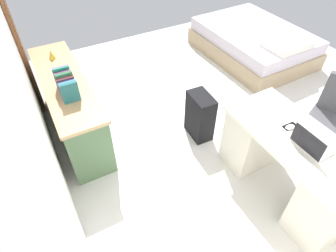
# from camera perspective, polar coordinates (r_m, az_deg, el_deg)

# --- Properties ---
(ground_plane) EXTENTS (5.60, 5.60, 0.00)m
(ground_plane) POSITION_cam_1_polar(r_m,az_deg,el_deg) (3.99, 12.40, 1.86)
(ground_plane) COLOR silver
(wall_back) EXTENTS (4.60, 0.10, 2.71)m
(wall_back) POSITION_cam_1_polar(r_m,az_deg,el_deg) (2.49, -27.85, 8.21)
(wall_back) COLOR white
(wall_back) RESTS_ON ground_plane
(door_wooden) EXTENTS (0.88, 0.05, 2.04)m
(door_wooden) POSITION_cam_1_polar(r_m,az_deg,el_deg) (4.21, -28.31, 16.68)
(door_wooden) COLOR brown
(door_wooden) RESTS_ON ground_plane
(desk) EXTENTS (1.44, 0.67, 0.75)m
(desk) POSITION_cam_1_polar(r_m,az_deg,el_deg) (3.06, 22.95, -7.21)
(desk) COLOR silver
(desk) RESTS_ON ground_plane
(office_chair) EXTENTS (0.60, 0.60, 0.94)m
(office_chair) POSITION_cam_1_polar(r_m,az_deg,el_deg) (3.65, 29.37, 0.32)
(office_chair) COLOR black
(office_chair) RESTS_ON ground_plane
(credenza) EXTENTS (1.80, 0.48, 0.77)m
(credenza) POSITION_cam_1_polar(r_m,az_deg,el_deg) (3.66, -18.73, 3.77)
(credenza) COLOR #4C6B47
(credenza) RESTS_ON ground_plane
(bed) EXTENTS (1.94, 1.45, 0.58)m
(bed) POSITION_cam_1_polar(r_m,az_deg,el_deg) (5.30, 16.61, 15.57)
(bed) COLOR tan
(bed) RESTS_ON ground_plane
(suitcase_black) EXTENTS (0.37, 0.24, 0.59)m
(suitcase_black) POSITION_cam_1_polar(r_m,az_deg,el_deg) (3.48, 6.34, 1.99)
(suitcase_black) COLOR black
(suitcase_black) RESTS_ON ground_plane
(laptop) EXTENTS (0.31, 0.22, 0.21)m
(laptop) POSITION_cam_1_polar(r_m,az_deg,el_deg) (2.74, 26.42, -3.27)
(laptop) COLOR silver
(laptop) RESTS_ON desk
(computer_mouse) EXTENTS (0.06, 0.10, 0.03)m
(computer_mouse) POSITION_cam_1_polar(r_m,az_deg,el_deg) (2.88, 23.05, -0.19)
(computer_mouse) COLOR white
(computer_mouse) RESTS_ON desk
(cell_phone_by_mouse) EXTENTS (0.07, 0.14, 0.01)m
(cell_phone_by_mouse) POSITION_cam_1_polar(r_m,az_deg,el_deg) (2.90, 23.02, -0.02)
(cell_phone_by_mouse) COLOR black
(cell_phone_by_mouse) RESTS_ON desk
(book_row) EXTENTS (0.35, 0.17, 0.24)m
(book_row) POSITION_cam_1_polar(r_m,az_deg,el_deg) (3.14, -19.49, 7.73)
(book_row) COLOR #236064
(book_row) RESTS_ON credenza
(figurine_small) EXTENTS (0.08, 0.08, 0.11)m
(figurine_small) POSITION_cam_1_polar(r_m,az_deg,el_deg) (3.85, -22.13, 12.95)
(figurine_small) COLOR gold
(figurine_small) RESTS_ON credenza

